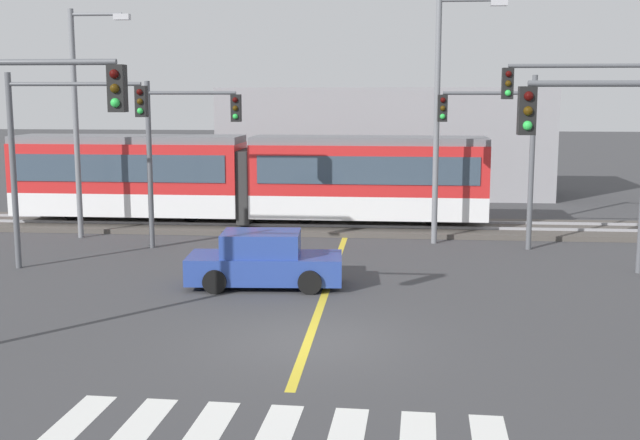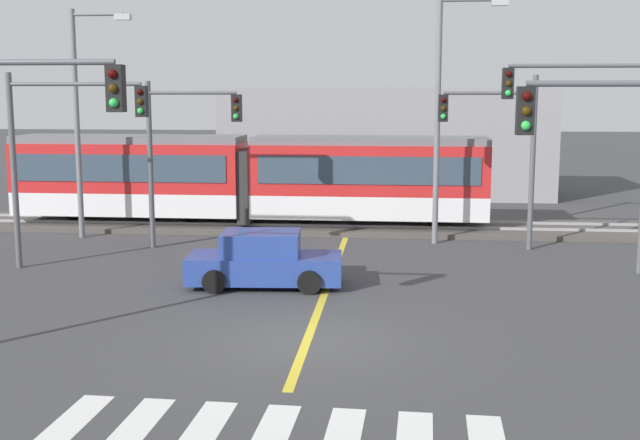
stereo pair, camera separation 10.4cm
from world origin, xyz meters
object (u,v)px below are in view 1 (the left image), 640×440
Objects in this scene: traffic_light_mid_right at (598,127)px; light_rail_tram at (247,176)px; street_lamp_west at (81,109)px; street_lamp_centre at (444,104)px; traffic_light_near_left at (8,151)px; traffic_light_mid_left at (59,138)px; traffic_light_far_right at (500,138)px; sedan_crossing at (264,261)px; traffic_light_far_left at (181,139)px.

light_rail_tram is at bearing 148.85° from traffic_light_mid_right.
traffic_light_mid_right is at bearing -31.15° from light_rail_tram.
street_lamp_west is 0.96× the size of street_lamp_centre.
traffic_light_mid_left is at bearing 106.49° from traffic_light_near_left.
traffic_light_far_right is (11.05, 12.23, -0.35)m from traffic_light_near_left.
sedan_crossing is 8.13m from traffic_light_near_left.
traffic_light_far_left is at bearing -107.15° from light_rail_tram.
traffic_light_far_left is at bearing -175.01° from traffic_light_far_right.
traffic_light_far_right is (13.35, 4.46, -0.18)m from traffic_light_mid_left.
traffic_light_mid_right is at bearing -45.51° from street_lamp_centre.
street_lamp_west is (-1.39, 5.25, 0.73)m from traffic_light_mid_left.
traffic_light_far_right is (7.00, 6.07, 3.07)m from sedan_crossing.
street_lamp_centre is at bearing 154.97° from traffic_light_far_right.
traffic_light_near_left is 0.72× the size of street_lamp_centre.
traffic_light_mid_left is 0.71× the size of street_lamp_west.
traffic_light_mid_right is (9.35, 2.66, 3.60)m from sedan_crossing.
light_rail_tram is 6.72m from street_lamp_west.
street_lamp_west is (-4.11, 1.72, 0.94)m from traffic_light_far_left.
traffic_light_near_left is at bearing -73.51° from traffic_light_mid_left.
traffic_light_near_left is 1.06× the size of traffic_light_mid_left.
street_lamp_west is at bearing 104.88° from traffic_light_mid_left.
sedan_crossing is 6.99m from traffic_light_far_left.
traffic_light_mid_right is at bearing -55.35° from traffic_light_far_right.
traffic_light_far_left is at bearing 169.21° from traffic_light_mid_right.
traffic_light_mid_right reaches higher than light_rail_tram.
traffic_light_near_left is (-1.81, -15.83, 2.07)m from light_rail_tram.
traffic_light_near_left is 0.95× the size of traffic_light_mid_right.
traffic_light_mid_right reaches higher than traffic_light_far_right.
traffic_light_far_left is 0.97× the size of traffic_light_mid_left.
traffic_light_far_left is 9.06m from street_lamp_centre.
street_lamp_centre is at bearing 53.26° from sedan_crossing.
traffic_light_mid_left is (-6.35, 1.61, 3.25)m from sedan_crossing.
traffic_light_mid_left is (-2.30, 7.77, -0.17)m from traffic_light_near_left.
traffic_light_near_left is at bearing -146.65° from traffic_light_mid_right.
sedan_crossing is 0.70× the size of traffic_light_near_left.
traffic_light_mid_right is 17.61m from street_lamp_west.
sedan_crossing is 9.60m from street_lamp_centre.
street_lamp_west reaches higher than traffic_light_far_left.
traffic_light_mid_right is 4.17m from traffic_light_far_right.
traffic_light_mid_left is at bearing -75.12° from street_lamp_west.
traffic_light_near_left reaches higher than traffic_light_mid_left.
traffic_light_near_left is at bearing -132.11° from traffic_light_far_right.
street_lamp_centre is (-1.83, 0.86, 1.11)m from traffic_light_far_right.
light_rail_tram is 2.99× the size of traffic_light_near_left.
light_rail_tram is at bearing 27.08° from street_lamp_west.
traffic_light_mid_left is at bearing -176.16° from traffic_light_mid_right.
street_lamp_centre is at bearing 54.83° from traffic_light_near_left.
street_lamp_centre is (-4.19, 4.26, 0.59)m from traffic_light_mid_right.
sedan_crossing is 0.52× the size of street_lamp_west.
street_lamp_centre reaches higher than traffic_light_mid_right.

